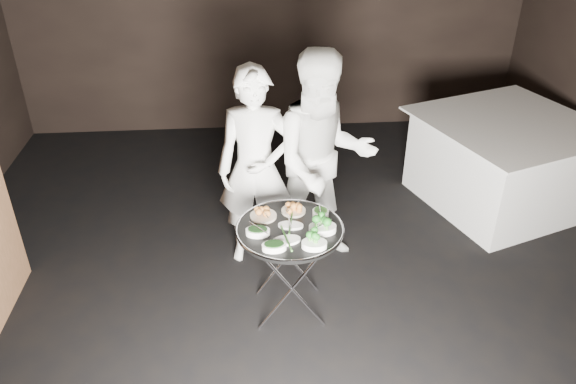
{
  "coord_description": "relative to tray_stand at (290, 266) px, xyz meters",
  "views": [
    {
      "loc": [
        -0.34,
        -3.14,
        2.96
      ],
      "look_at": [
        -0.07,
        0.22,
        0.95
      ],
      "focal_mm": 35.0,
      "sensor_mm": 36.0,
      "label": 1
    }
  ],
  "objects": [
    {
      "name": "asparagus_plate_b",
      "position": [
        -0.04,
        -0.16,
        0.36
      ],
      "size": [
        0.21,
        0.14,
        0.04
      ],
      "rotation": [
        0.0,
        0.0,
        0.17
      ],
      "color": "white",
      "rests_on": "serving_tray"
    },
    {
      "name": "asparagus_plate_a",
      "position": [
        0.01,
        0.02,
        0.35
      ],
      "size": [
        0.19,
        0.13,
        0.04
      ],
      "rotation": [
        0.0,
        0.0,
        -0.17
      ],
      "color": "white",
      "rests_on": "serving_tray"
    },
    {
      "name": "greens_bowl",
      "position": [
        0.23,
        0.14,
        0.37
      ],
      "size": [
        0.12,
        0.12,
        0.07
      ],
      "rotation": [
        0.0,
        0.0,
        0.39
      ],
      "color": "white",
      "rests_on": "serving_tray"
    },
    {
      "name": "serving_tray",
      "position": [
        -0.0,
        0.0,
        0.33
      ],
      "size": [
        0.76,
        0.76,
        0.04
      ],
      "color": "black",
      "rests_on": "tray_stand"
    },
    {
      "name": "waiter_right",
      "position": [
        0.32,
        0.69,
        0.49
      ],
      "size": [
        0.96,
        0.8,
        1.8
      ],
      "primitive_type": "imported",
      "rotation": [
        0.0,
        0.0,
        0.14
      ],
      "color": "white",
      "rests_on": "floor"
    },
    {
      "name": "potato_plate_b",
      "position": [
        0.04,
        0.21,
        0.37
      ],
      "size": [
        0.18,
        0.18,
        0.06
      ],
      "rotation": [
        0.0,
        0.0,
        -0.23
      ],
      "color": "beige",
      "rests_on": "serving_tray"
    },
    {
      "name": "broccoli_bowl_a",
      "position": [
        0.22,
        -0.06,
        0.37
      ],
      "size": [
        0.19,
        0.14,
        0.08
      ],
      "rotation": [
        0.0,
        0.0,
        0.02
      ],
      "color": "white",
      "rests_on": "serving_tray"
    },
    {
      "name": "serving_utensils",
      "position": [
        0.02,
        0.07,
        0.39
      ],
      "size": [
        0.58,
        0.42,
        0.01
      ],
      "color": "silver",
      "rests_on": "serving_tray"
    },
    {
      "name": "dining_table",
      "position": [
        2.2,
        1.41,
        0.02
      ],
      "size": [
        1.5,
        1.5,
        0.86
      ],
      "rotation": [
        0.0,
        0.0,
        0.34
      ],
      "color": "silver",
      "rests_on": "floor"
    },
    {
      "name": "spinach_bowl_a",
      "position": [
        -0.22,
        -0.06,
        0.37
      ],
      "size": [
        0.18,
        0.13,
        0.07
      ],
      "rotation": [
        0.0,
        0.0,
        -0.11
      ],
      "color": "white",
      "rests_on": "serving_tray"
    },
    {
      "name": "tray_stand",
      "position": [
        0.0,
        0.0,
        0.0
      ],
      "size": [
        0.5,
        0.42,
        0.73
      ],
      "rotation": [
        0.0,
        0.0,
        -0.06
      ],
      "color": "silver",
      "rests_on": "floor"
    },
    {
      "name": "potato_plate_a",
      "position": [
        -0.18,
        0.15,
        0.37
      ],
      "size": [
        0.2,
        0.2,
        0.07
      ],
      "rotation": [
        0.0,
        0.0,
        0.38
      ],
      "color": "beige",
      "rests_on": "serving_tray"
    },
    {
      "name": "spinach_bowl_b",
      "position": [
        -0.12,
        -0.24,
        0.37
      ],
      "size": [
        0.17,
        0.11,
        0.07
      ],
      "rotation": [
        0.0,
        0.0,
        0.02
      ],
      "color": "white",
      "rests_on": "serving_tray"
    },
    {
      "name": "floor",
      "position": [
        0.07,
        -0.07,
        -0.43
      ],
      "size": [
        6.0,
        7.0,
        0.05
      ],
      "primitive_type": "cube",
      "color": "black",
      "rests_on": "ground"
    },
    {
      "name": "broccoli_bowl_b",
      "position": [
        0.14,
        -0.24,
        0.37
      ],
      "size": [
        0.18,
        0.14,
        0.07
      ],
      "rotation": [
        0.0,
        0.0,
        -0.08
      ],
      "color": "white",
      "rests_on": "serving_tray"
    },
    {
      "name": "waiter_left",
      "position": [
        -0.21,
        0.7,
        0.43
      ],
      "size": [
        0.65,
        0.46,
        1.68
      ],
      "primitive_type": "imported",
      "rotation": [
        0.0,
        0.0,
        -0.1
      ],
      "color": "white",
      "rests_on": "floor"
    },
    {
      "name": "wall_back",
      "position": [
        0.07,
        3.45,
        1.09
      ],
      "size": [
        6.0,
        0.05,
        3.0
      ],
      "primitive_type": "cube",
      "color": "black",
      "rests_on": "floor"
    }
  ]
}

